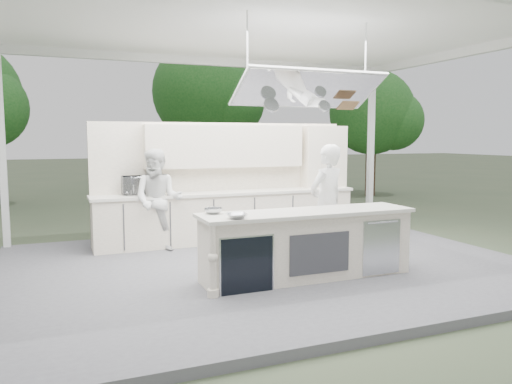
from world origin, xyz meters
name	(u,v)px	position (x,y,z in m)	size (l,w,h in m)	color
ground	(269,271)	(0.00, 0.00, 0.00)	(90.00, 90.00, 0.00)	#434C34
stage_deck	(269,267)	(0.00, 0.00, 0.06)	(8.00, 6.00, 0.12)	#5B5B60
tent	(270,28)	(0.00, -0.01, 3.71)	(8.20, 6.20, 3.86)	white
demo_island	(306,244)	(0.18, -0.91, 0.60)	(3.10, 0.79, 0.95)	white
back_counter	(229,216)	(0.00, 1.90, 0.60)	(5.08, 0.72, 0.95)	white
back_wall_unit	(246,164)	(0.44, 2.11, 1.57)	(5.05, 0.48, 2.25)	white
tree_cluster	(145,101)	(-0.16, 9.77, 3.29)	(19.55, 9.40, 5.85)	#442F22
head_chef	(327,203)	(0.93, -0.18, 1.05)	(0.68, 0.45, 1.86)	white
sous_chef	(158,200)	(-1.41, 1.55, 1.01)	(0.86, 0.67, 1.78)	silver
toaster_oven	(139,185)	(-1.65, 2.08, 1.24)	(0.61, 0.41, 0.34)	silver
bowl_large	(237,216)	(-0.95, -1.15, 1.10)	(0.27, 0.27, 0.07)	silver
bowl_small	(213,211)	(-1.10, -0.65, 1.11)	(0.24, 0.24, 0.08)	#AFB2B6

